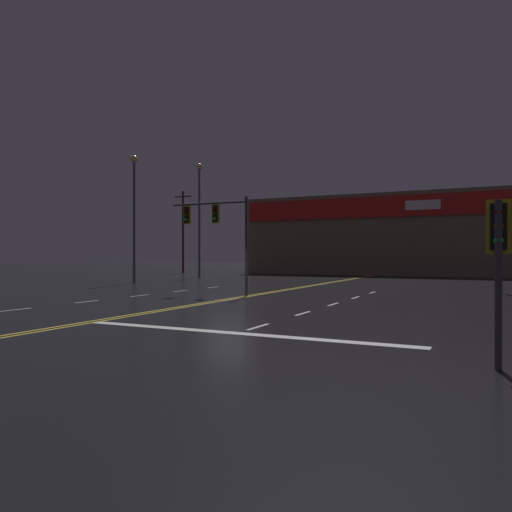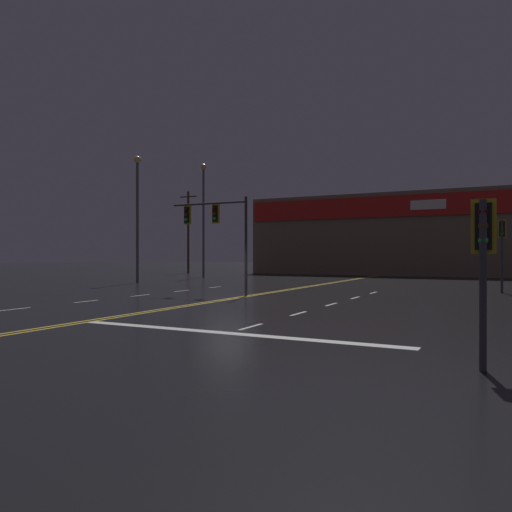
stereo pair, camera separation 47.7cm
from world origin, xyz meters
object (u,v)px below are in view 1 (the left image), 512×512
(traffic_signal_corner_southeast, at_px, (498,245))
(streetlight_far_left, at_px, (199,206))
(traffic_signal_median, at_px, (214,221))
(streetlight_median_approach, at_px, (134,201))
(traffic_signal_corner_northeast, at_px, (499,239))

(traffic_signal_corner_southeast, xyz_separation_m, streetlight_far_left, (-24.62, 28.73, 4.33))
(traffic_signal_median, distance_m, streetlight_median_approach, 13.01)
(traffic_signal_corner_northeast, distance_m, streetlight_median_approach, 24.24)
(traffic_signal_corner_northeast, xyz_separation_m, streetlight_far_left, (-24.67, 8.44, 3.65))
(traffic_signal_corner_southeast, xyz_separation_m, traffic_signal_corner_northeast, (0.05, 20.29, 0.68))
(traffic_signal_corner_southeast, bearing_deg, traffic_signal_median, 137.51)
(traffic_signal_corner_northeast, height_order, streetlight_median_approach, streetlight_median_approach)
(traffic_signal_corner_northeast, bearing_deg, traffic_signal_median, -147.78)
(traffic_signal_corner_northeast, bearing_deg, streetlight_median_approach, -176.55)
(traffic_signal_corner_southeast, relative_size, traffic_signal_corner_northeast, 0.77)
(traffic_signal_corner_northeast, relative_size, streetlight_far_left, 0.38)
(streetlight_far_left, bearing_deg, traffic_signal_corner_southeast, -49.40)
(traffic_signal_corner_southeast, distance_m, traffic_signal_corner_northeast, 20.30)
(traffic_signal_corner_northeast, bearing_deg, streetlight_far_left, 161.11)
(traffic_signal_median, height_order, traffic_signal_corner_northeast, traffic_signal_median)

